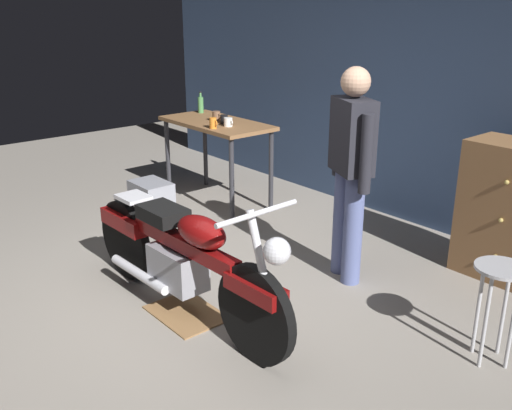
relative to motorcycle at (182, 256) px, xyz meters
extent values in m
plane|color=gray|center=(-0.05, 0.00, -0.45)|extent=(12.00, 12.00, 0.00)
cube|color=#384C70|center=(-0.05, 2.80, 1.10)|extent=(8.00, 0.12, 3.10)
cube|color=brown|center=(-1.79, 1.63, 0.43)|extent=(1.30, 0.64, 0.04)
cylinder|color=#2D2D33|center=(-2.38, 1.37, -0.02)|extent=(0.05, 0.05, 0.86)
cylinder|color=#2D2D33|center=(-1.20, 1.37, -0.02)|extent=(0.05, 0.05, 0.86)
cylinder|color=#2D2D33|center=(-2.38, 1.89, -0.02)|extent=(0.05, 0.05, 0.86)
cylinder|color=#2D2D33|center=(-1.20, 1.89, -0.02)|extent=(0.05, 0.05, 0.86)
cylinder|color=black|center=(0.76, 0.02, -0.13)|extent=(0.64, 0.09, 0.64)
cylinder|color=black|center=(-0.79, -0.02, -0.13)|extent=(0.64, 0.09, 0.64)
cube|color=maroon|center=(0.76, 0.02, 0.05)|extent=(0.44, 0.15, 0.10)
cube|color=maroon|center=(-0.74, -0.02, 0.05)|extent=(0.52, 0.19, 0.12)
cube|color=gray|center=(-0.07, 0.00, -0.11)|extent=(0.45, 0.25, 0.28)
cube|color=maroon|center=(0.03, 0.00, 0.10)|extent=(1.10, 0.13, 0.10)
ellipsoid|color=maroon|center=(0.23, 0.01, 0.25)|extent=(0.45, 0.23, 0.20)
cube|color=black|center=(-0.22, 0.00, 0.25)|extent=(0.37, 0.25, 0.10)
cube|color=silver|center=(-0.62, -0.01, 0.27)|extent=(0.25, 0.21, 0.03)
cylinder|color=silver|center=(0.82, 0.03, 0.20)|extent=(0.27, 0.06, 0.68)
cylinder|color=silver|center=(0.78, 0.03, 0.53)|extent=(0.05, 0.60, 0.03)
sphere|color=silver|center=(0.94, 0.03, 0.35)|extent=(0.16, 0.16, 0.16)
cylinder|color=silver|center=(-0.36, -0.15, -0.23)|extent=(0.70, 0.09, 0.07)
cylinder|color=slate|center=(0.44, 1.28, -0.01)|extent=(0.15, 0.15, 0.88)
cylinder|color=slate|center=(0.26, 1.36, -0.01)|extent=(0.15, 0.15, 0.88)
cube|color=#26262D|center=(0.35, 1.32, 0.71)|extent=(0.44, 0.36, 0.56)
cylinder|color=#26262D|center=(0.57, 1.22, 0.63)|extent=(0.09, 0.09, 0.58)
cylinder|color=#26262D|center=(0.13, 1.42, 0.63)|extent=(0.09, 0.09, 0.58)
sphere|color=tan|center=(0.35, 1.32, 1.11)|extent=(0.22, 0.22, 0.22)
cylinder|color=#B2B2B7|center=(1.70, 1.13, 0.18)|extent=(0.32, 0.32, 0.02)
cylinder|color=#B2B2B7|center=(1.81, 1.13, -0.14)|extent=(0.02, 0.02, 0.62)
cylinder|color=#B2B2B7|center=(1.70, 1.24, -0.14)|extent=(0.02, 0.02, 0.62)
cylinder|color=#B2B2B7|center=(1.59, 1.13, -0.14)|extent=(0.02, 0.02, 0.62)
cylinder|color=#B2B2B7|center=(1.70, 1.02, -0.14)|extent=(0.02, 0.02, 0.62)
sphere|color=tan|center=(1.20, 2.07, 0.40)|extent=(0.04, 0.04, 0.04)
sphere|color=tan|center=(1.20, 2.07, 0.10)|extent=(0.04, 0.04, 0.04)
sphere|color=tan|center=(1.20, 2.07, -0.20)|extent=(0.04, 0.04, 0.04)
cube|color=olive|center=(0.02, 0.00, -0.44)|extent=(0.56, 0.40, 0.01)
cube|color=gray|center=(-1.94, 0.88, -0.28)|extent=(0.44, 0.32, 0.34)
cylinder|color=orange|center=(-1.53, 1.40, 0.50)|extent=(0.07, 0.07, 0.11)
torus|color=orange|center=(-1.49, 1.40, 0.51)|extent=(0.06, 0.01, 0.06)
cylinder|color=black|center=(-1.64, 1.62, 0.50)|extent=(0.08, 0.08, 0.09)
torus|color=black|center=(-1.60, 1.62, 0.50)|extent=(0.05, 0.01, 0.05)
cylinder|color=brown|center=(-1.80, 1.64, 0.50)|extent=(0.08, 0.08, 0.11)
torus|color=brown|center=(-1.75, 1.64, 0.51)|extent=(0.06, 0.01, 0.06)
cylinder|color=white|center=(-1.51, 1.57, 0.49)|extent=(0.09, 0.09, 0.09)
torus|color=white|center=(-1.46, 1.57, 0.50)|extent=(0.05, 0.01, 0.05)
cylinder|color=#4C8C4C|center=(-2.30, 1.79, 0.54)|extent=(0.06, 0.06, 0.18)
cylinder|color=#4C8C4C|center=(-2.30, 1.79, 0.66)|extent=(0.03, 0.03, 0.05)
cylinder|color=black|center=(-2.30, 1.79, 0.69)|extent=(0.03, 0.03, 0.01)
camera|label=1|loc=(3.09, -1.94, 1.67)|focal=40.30mm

